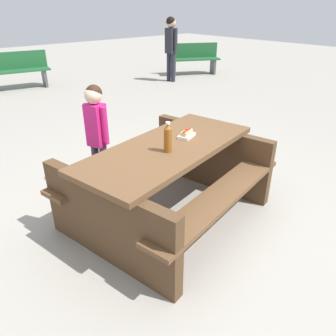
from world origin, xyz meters
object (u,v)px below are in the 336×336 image
object	(u,v)px
park_bench_far	(193,58)
bystander_adult	(171,41)
hotdog_tray	(187,134)
child_in_coat	(96,125)
picnic_table	(168,176)
park_bench_mid	(16,70)
soda_bottle	(168,138)

from	to	relation	value
park_bench_far	bystander_adult	distance (m)	1.29
hotdog_tray	child_in_coat	world-z (taller)	child_in_coat
picnic_table	hotdog_tray	distance (m)	0.43
child_in_coat	park_bench_mid	xyz separation A→B (m)	(0.99, 5.50, -0.30)
park_bench_far	park_bench_mid	bearing A→B (deg)	161.22
soda_bottle	hotdog_tray	xyz separation A→B (m)	(0.35, 0.13, -0.09)
soda_bottle	park_bench_mid	xyz separation A→B (m)	(0.88, 6.51, -0.42)
hotdog_tray	soda_bottle	bearing A→B (deg)	-159.53
picnic_table	soda_bottle	distance (m)	0.45
soda_bottle	hotdog_tray	distance (m)	0.39
hotdog_tray	park_bench_far	world-z (taller)	park_bench_far
picnic_table	hotdog_tray	size ratio (longest dim) A/B	9.85
child_in_coat	park_bench_far	xyz separation A→B (m)	(5.47, 3.98, -0.30)
child_in_coat	hotdog_tray	bearing A→B (deg)	-61.53
park_bench_mid	hotdog_tray	bearing A→B (deg)	-94.69
child_in_coat	park_bench_mid	world-z (taller)	child_in_coat
bystander_adult	picnic_table	bearing A→B (deg)	-132.07
child_in_coat	park_bench_mid	bearing A→B (deg)	79.76
soda_bottle	park_bench_far	distance (m)	7.33
child_in_coat	park_bench_far	world-z (taller)	child_in_coat
picnic_table	child_in_coat	size ratio (longest dim) A/B	1.74
child_in_coat	park_bench_mid	size ratio (longest dim) A/B	0.76
soda_bottle	child_in_coat	distance (m)	1.02
picnic_table	park_bench_far	xyz separation A→B (m)	(5.27, 4.89, 0.00)
child_in_coat	park_bench_far	distance (m)	6.77
soda_bottle	bystander_adult	distance (m)	6.31
hotdog_tray	park_bench_mid	xyz separation A→B (m)	(0.52, 6.38, -0.33)
park_bench_far	picnic_table	bearing A→B (deg)	-137.14
soda_bottle	bystander_adult	world-z (taller)	bystander_adult
soda_bottle	child_in_coat	world-z (taller)	child_in_coat
park_bench_mid	bystander_adult	distance (m)	3.86
hotdog_tray	bystander_adult	xyz separation A→B (m)	(3.87, 4.55, 0.23)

